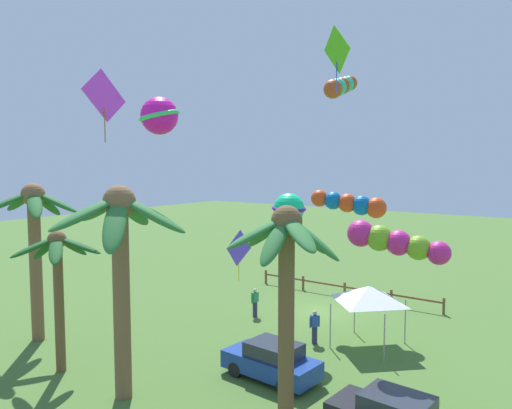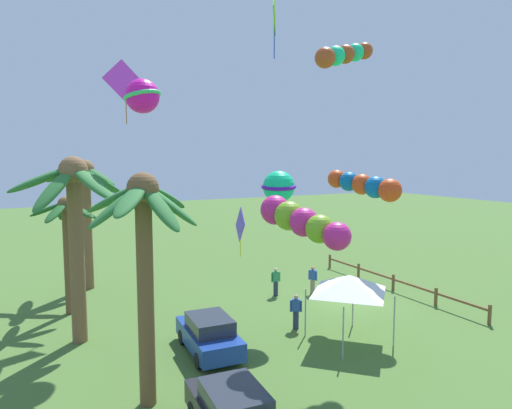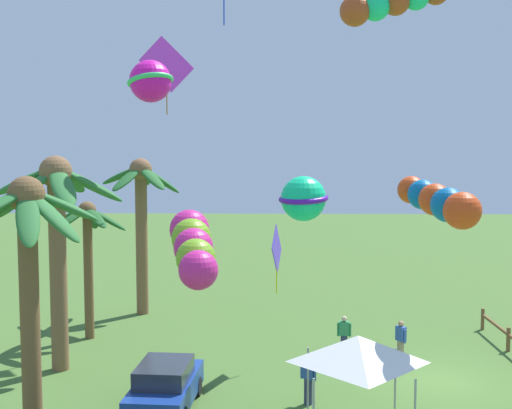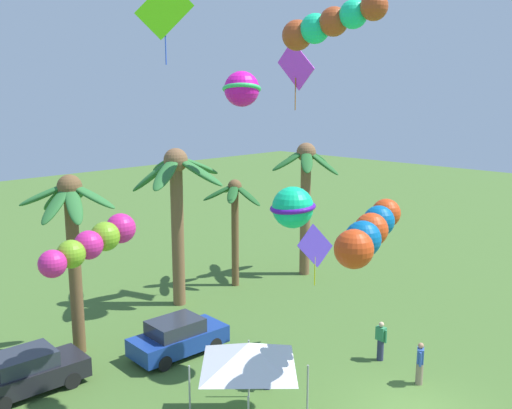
# 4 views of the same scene
# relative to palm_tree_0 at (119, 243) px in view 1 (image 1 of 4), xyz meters

# --- Properties ---
(ground_plane) EXTENTS (120.00, 120.00, 0.00)m
(ground_plane) POSITION_rel_palm_tree_0_xyz_m (-0.84, -13.47, -5.71)
(ground_plane) COLOR #476B2D
(palm_tree_0) EXTENTS (4.90, 4.93, 7.78)m
(palm_tree_0) POSITION_rel_palm_tree_0_xyz_m (0.00, 0.00, 0.00)
(palm_tree_0) COLOR brown
(palm_tree_0) RESTS_ON ground
(palm_tree_1) EXTENTS (3.18, 3.38, 5.85)m
(palm_tree_1) POSITION_rel_palm_tree_0_xyz_m (3.87, 0.04, -1.37)
(palm_tree_1) COLOR brown
(palm_tree_1) RESTS_ON ground
(palm_tree_2) EXTENTS (4.15, 4.10, 7.61)m
(palm_tree_2) POSITION_rel_palm_tree_0_xyz_m (8.05, -1.38, -0.24)
(palm_tree_2) COLOR brown
(palm_tree_2) RESTS_ON ground
(palm_tree_3) EXTENTS (3.57, 3.52, 7.28)m
(palm_tree_3) POSITION_rel_palm_tree_0_xyz_m (-6.21, -1.37, -0.35)
(palm_tree_3) COLOR brown
(palm_tree_3) RESTS_ON ground
(rail_fence) EXTENTS (12.42, 0.12, 0.95)m
(rail_fence) POSITION_rel_palm_tree_0_xyz_m (-0.54, -17.12, -5.11)
(rail_fence) COLOR brown
(rail_fence) RESTS_ON ground
(parked_car_0) EXTENTS (4.00, 1.94, 1.51)m
(parked_car_0) POSITION_rel_palm_tree_0_xyz_m (-3.56, -4.46, -4.96)
(parked_car_0) COLOR navy
(parked_car_0) RESTS_ON ground
(spectator_0) EXTENTS (0.39, 0.48, 1.59)m
(spectator_0) POSITION_rel_palm_tree_0_xyz_m (-3.02, -8.86, -4.90)
(spectator_0) COLOR #2D3351
(spectator_0) RESTS_ON ground
(spectator_1) EXTENTS (0.49, 0.38, 1.59)m
(spectator_1) POSITION_rel_palm_tree_0_xyz_m (1.06, -12.56, -4.90)
(spectator_1) COLOR gray
(spectator_1) RESTS_ON ground
(spectator_2) EXTENTS (0.27, 0.55, 1.59)m
(spectator_2) POSITION_rel_palm_tree_0_xyz_m (1.71, -10.52, -4.90)
(spectator_2) COLOR #2D3351
(spectator_2) RESTS_ON ground
(festival_tent) EXTENTS (2.86, 2.86, 2.85)m
(festival_tent) POSITION_rel_palm_tree_0_xyz_m (-5.18, -10.10, -3.24)
(festival_tent) COLOR #9E9EA3
(festival_tent) RESTS_ON ground
(kite_ball_0) EXTENTS (2.27, 2.27, 1.49)m
(kite_ball_0) POSITION_rel_palm_tree_0_xyz_m (-1.61, -8.74, 0.67)
(kite_ball_0) COLOR #10D588
(kite_diamond_1) EXTENTS (0.16, 2.38, 3.32)m
(kite_diamond_1) POSITION_rel_palm_tree_0_xyz_m (4.92, -3.20, 5.88)
(kite_diamond_1) COLOR #D93EEC
(kite_tube_2) EXTENTS (3.59, 1.45, 1.44)m
(kite_tube_2) POSITION_rel_palm_tree_0_xyz_m (-7.87, -5.89, 0.03)
(kite_tube_2) COLOR #D12284
(kite_diamond_3) EXTENTS (1.83, 0.38, 2.59)m
(kite_diamond_3) POSITION_rel_palm_tree_0_xyz_m (0.79, -7.89, -1.41)
(kite_diamond_3) COLOR #6340E9
(kite_diamond_4) EXTENTS (1.63, 1.02, 2.65)m
(kite_diamond_4) POSITION_rel_palm_tree_0_xyz_m (-5.23, -6.43, 7.20)
(kite_diamond_4) COLOR #51C60F
(kite_tube_5) EXTENTS (1.16, 3.30, 1.45)m
(kite_tube_5) POSITION_rel_palm_tree_0_xyz_m (-3.01, -11.23, 6.61)
(kite_tube_5) COLOR #B3451E
(kite_ball_6) EXTENTS (2.43, 2.43, 1.56)m
(kite_ball_6) POSITION_rel_palm_tree_0_xyz_m (1.28, -3.20, 4.80)
(kite_ball_6) COLOR #EE13AB
(kite_tube_7) EXTENTS (3.90, 1.83, 1.43)m
(kite_tube_7) POSITION_rel_palm_tree_0_xyz_m (-2.92, -12.79, 0.70)
(kite_tube_7) COLOR #DD4215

